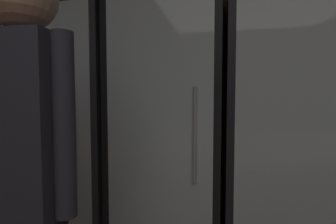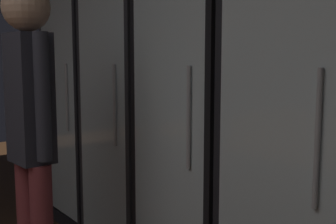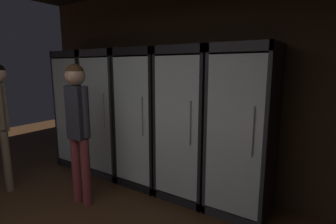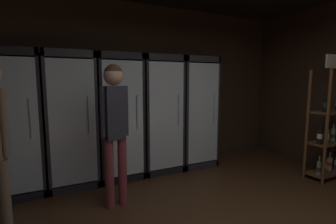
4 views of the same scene
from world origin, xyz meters
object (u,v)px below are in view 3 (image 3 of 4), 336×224
(cooler_far_left, at_px, (84,110))
(shopper_near, at_px, (78,119))
(cooler_center, at_px, (147,119))
(cooler_far_right, at_px, (243,132))
(cooler_right, at_px, (190,125))
(cooler_left, at_px, (113,114))
(shopper_far, at_px, (1,108))

(cooler_far_left, bearing_deg, shopper_near, -40.99)
(cooler_center, height_order, cooler_far_right, same)
(cooler_far_left, distance_m, shopper_near, 1.46)
(cooler_far_right, bearing_deg, cooler_right, 179.99)
(cooler_center, bearing_deg, cooler_left, 179.92)
(cooler_far_left, xyz_separation_m, shopper_far, (-0.06, -1.28, 0.20))
(cooler_far_left, height_order, cooler_center, same)
(cooler_center, relative_size, cooler_right, 1.00)
(cooler_left, relative_size, shopper_near, 1.12)
(cooler_right, bearing_deg, cooler_left, 179.94)
(shopper_near, height_order, shopper_far, shopper_far)
(cooler_right, distance_m, shopper_near, 1.38)
(cooler_far_right, bearing_deg, cooler_center, 179.98)
(cooler_left, relative_size, cooler_center, 1.00)
(shopper_near, bearing_deg, cooler_center, 72.99)
(cooler_far_right, bearing_deg, cooler_left, 179.96)
(cooler_center, xyz_separation_m, cooler_far_right, (1.39, -0.00, 0.00))
(cooler_far_right, distance_m, shopper_near, 1.93)
(cooler_left, bearing_deg, cooler_center, -0.08)
(cooler_center, xyz_separation_m, shopper_near, (-0.29, -0.95, 0.13))
(cooler_far_left, bearing_deg, cooler_far_right, -0.01)
(cooler_right, relative_size, cooler_far_right, 1.00)
(cooler_right, bearing_deg, cooler_far_right, -0.01)
(cooler_center, distance_m, shopper_far, 1.94)
(cooler_right, xyz_separation_m, shopper_far, (-2.14, -1.27, 0.20))
(cooler_center, xyz_separation_m, shopper_far, (-1.45, -1.28, 0.20))
(cooler_left, bearing_deg, shopper_near, -67.14)
(cooler_right, relative_size, shopper_near, 1.12)
(cooler_far_right, bearing_deg, shopper_far, -155.78)
(shopper_near, xyz_separation_m, shopper_far, (-1.15, -0.32, 0.07))
(cooler_left, height_order, shopper_far, cooler_left)
(shopper_far, bearing_deg, cooler_right, 30.78)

